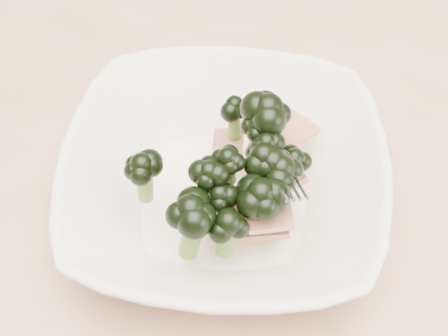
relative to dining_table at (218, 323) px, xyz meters
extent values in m
cube|color=tan|center=(0.00, 0.00, 0.08)|extent=(1.20, 0.80, 0.04)
imported|color=#F1E5CC|center=(0.00, 0.07, 0.13)|extent=(0.27, 0.27, 0.07)
cylinder|color=#516E24|center=(-0.06, 0.05, 0.14)|extent=(0.02, 0.02, 0.04)
ellipsoid|color=black|center=(-0.06, 0.05, 0.17)|extent=(0.03, 0.03, 0.03)
cylinder|color=#516E24|center=(0.04, 0.05, 0.15)|extent=(0.02, 0.02, 0.04)
ellipsoid|color=black|center=(0.04, 0.05, 0.18)|extent=(0.04, 0.04, 0.03)
cylinder|color=#516E24|center=(0.03, 0.07, 0.17)|extent=(0.02, 0.02, 0.04)
ellipsoid|color=black|center=(0.03, 0.07, 0.19)|extent=(0.03, 0.03, 0.02)
cylinder|color=#516E24|center=(0.00, 0.05, 0.17)|extent=(0.01, 0.02, 0.03)
ellipsoid|color=black|center=(0.00, 0.05, 0.19)|extent=(0.03, 0.03, 0.02)
cylinder|color=#516E24|center=(-0.01, 0.04, 0.16)|extent=(0.02, 0.02, 0.04)
ellipsoid|color=black|center=(-0.01, 0.04, 0.19)|extent=(0.03, 0.03, 0.02)
cylinder|color=#516E24|center=(0.00, 0.12, 0.15)|extent=(0.01, 0.02, 0.03)
ellipsoid|color=black|center=(0.00, 0.12, 0.17)|extent=(0.03, 0.03, 0.02)
cylinder|color=#516E24|center=(0.01, 0.01, 0.15)|extent=(0.02, 0.02, 0.04)
ellipsoid|color=black|center=(0.01, 0.01, 0.17)|extent=(0.04, 0.04, 0.03)
cylinder|color=#516E24|center=(0.00, 0.03, 0.16)|extent=(0.01, 0.02, 0.03)
ellipsoid|color=black|center=(0.00, 0.03, 0.17)|extent=(0.03, 0.03, 0.02)
cylinder|color=#516E24|center=(0.02, 0.08, 0.17)|extent=(0.02, 0.02, 0.04)
ellipsoid|color=black|center=(0.02, 0.08, 0.19)|extent=(0.03, 0.03, 0.02)
cylinder|color=#516E24|center=(0.03, 0.09, 0.17)|extent=(0.02, 0.03, 0.05)
ellipsoid|color=black|center=(0.03, 0.09, 0.20)|extent=(0.04, 0.04, 0.03)
cylinder|color=#516E24|center=(0.03, 0.03, 0.15)|extent=(0.02, 0.02, 0.05)
ellipsoid|color=black|center=(0.03, 0.03, 0.18)|extent=(0.04, 0.04, 0.03)
cylinder|color=#516E24|center=(-0.02, 0.01, 0.15)|extent=(0.03, 0.02, 0.06)
ellipsoid|color=black|center=(-0.02, 0.01, 0.18)|extent=(0.04, 0.04, 0.03)
cylinder|color=#516E24|center=(0.03, 0.06, 0.16)|extent=(0.02, 0.02, 0.04)
ellipsoid|color=black|center=(0.03, 0.06, 0.18)|extent=(0.04, 0.04, 0.03)
cylinder|color=#516E24|center=(0.06, 0.07, 0.15)|extent=(0.01, 0.02, 0.04)
ellipsoid|color=black|center=(0.06, 0.07, 0.17)|extent=(0.03, 0.03, 0.02)
cube|color=maroon|center=(0.00, 0.11, 0.13)|extent=(0.03, 0.04, 0.01)
cube|color=maroon|center=(0.03, 0.03, 0.13)|extent=(0.05, 0.04, 0.02)
cube|color=maroon|center=(0.05, 0.12, 0.15)|extent=(0.05, 0.06, 0.02)
cube|color=maroon|center=(0.04, 0.03, 0.16)|extent=(0.04, 0.05, 0.01)
cube|color=maroon|center=(-0.01, 0.04, 0.14)|extent=(0.05, 0.04, 0.01)
cube|color=maroon|center=(0.05, 0.07, 0.14)|extent=(0.05, 0.05, 0.02)
camera|label=1|loc=(0.03, -0.24, 0.55)|focal=50.00mm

